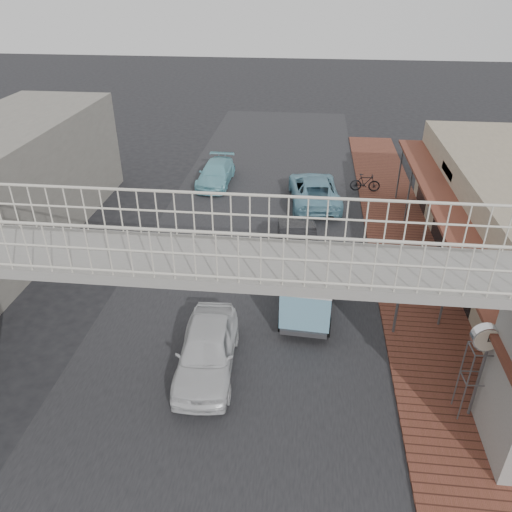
% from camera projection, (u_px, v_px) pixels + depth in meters
% --- Properties ---
extents(ground, '(120.00, 120.00, 0.00)m').
position_uv_depth(ground, '(236.00, 331.00, 17.01)').
color(ground, black).
rests_on(ground, ground).
extents(road_strip, '(10.00, 60.00, 0.01)m').
position_uv_depth(road_strip, '(236.00, 331.00, 17.01)').
color(road_strip, black).
rests_on(road_strip, ground).
extents(sidewalk, '(3.00, 40.00, 0.10)m').
position_uv_depth(sidewalk, '(416.00, 292.00, 18.96)').
color(sidewalk, brown).
rests_on(sidewalk, ground).
extents(footbridge, '(16.40, 2.40, 6.34)m').
position_uv_depth(footbridge, '(210.00, 331.00, 11.98)').
color(footbridge, gray).
rests_on(footbridge, ground).
extents(building_far_left, '(5.00, 14.00, 5.00)m').
position_uv_depth(building_far_left, '(7.00, 184.00, 21.96)').
color(building_far_left, gray).
rests_on(building_far_left, ground).
extents(white_hatchback, '(1.93, 4.32, 1.44)m').
position_uv_depth(white_hatchback, '(207.00, 350.00, 15.07)').
color(white_hatchback, silver).
rests_on(white_hatchback, ground).
extents(dark_sedan, '(1.99, 4.52, 1.44)m').
position_uv_depth(dark_sedan, '(298.00, 247.00, 20.62)').
color(dark_sedan, black).
rests_on(dark_sedan, ground).
extents(angkot_curb, '(2.97, 5.46, 1.45)m').
position_uv_depth(angkot_curb, '(314.00, 190.00, 25.98)').
color(angkot_curb, '#669CB1').
rests_on(angkot_curb, ground).
extents(angkot_far, '(1.82, 4.28, 1.23)m').
position_uv_depth(angkot_far, '(216.00, 173.00, 28.37)').
color(angkot_far, '#74BCCA').
rests_on(angkot_far, ground).
extents(angkot_van, '(1.93, 3.85, 1.84)m').
position_uv_depth(angkot_van, '(309.00, 284.00, 17.39)').
color(angkot_van, black).
rests_on(angkot_van, ground).
extents(motorcycle_near, '(2.00, 1.04, 1.00)m').
position_uv_depth(motorcycle_near, '(387.00, 282.00, 18.54)').
color(motorcycle_near, black).
rests_on(motorcycle_near, sidewalk).
extents(motorcycle_far, '(1.63, 0.50, 0.97)m').
position_uv_depth(motorcycle_far, '(365.00, 183.00, 27.21)').
color(motorcycle_far, black).
rests_on(motorcycle_far, sidewalk).
extents(street_clock, '(0.74, 0.61, 2.99)m').
position_uv_depth(street_clock, '(485.00, 342.00, 12.54)').
color(street_clock, '#59595B').
rests_on(street_clock, sidewalk).
extents(arrow_sign, '(1.67, 1.13, 2.76)m').
position_uv_depth(arrow_sign, '(424.00, 282.00, 15.41)').
color(arrow_sign, '#59595B').
rests_on(arrow_sign, sidewalk).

